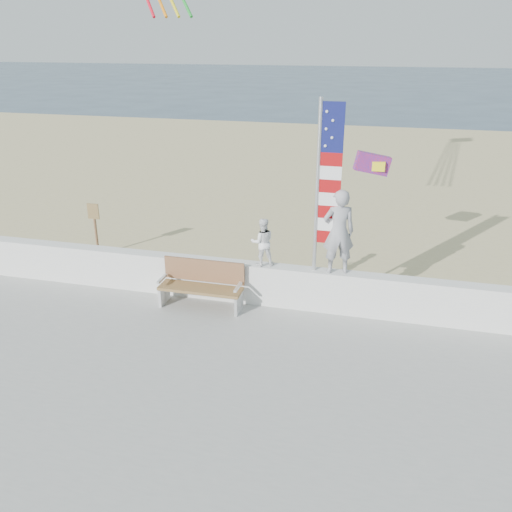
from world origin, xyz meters
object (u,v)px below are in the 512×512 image
object	(u,v)px
child	(262,242)
adult	(339,232)
flag	(324,181)
bench	(202,284)

from	to	relation	value
child	adult	bearing A→B (deg)	158.71
flag	adult	bearing A→B (deg)	0.05
adult	bench	world-z (taller)	adult
adult	flag	bearing A→B (deg)	-17.12
child	flag	xyz separation A→B (m)	(1.24, -0.00, 1.39)
flag	bench	bearing A→B (deg)	-169.56
child	flag	distance (m)	1.86
child	bench	xyz separation A→B (m)	(-1.23, -0.45, -0.91)
bench	flag	distance (m)	3.40
child	bench	distance (m)	1.59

